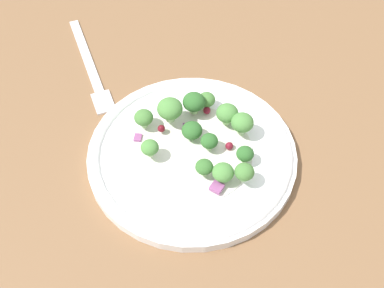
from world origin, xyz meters
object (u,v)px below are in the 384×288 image
(broccoli_floret_1, at_px, (150,148))
(broccoli_floret_2, at_px, (144,118))
(fork, at_px, (91,69))
(plate, at_px, (192,154))
(broccoli_floret_0, at_px, (170,109))

(broccoli_floret_1, xyz_separation_m, broccoli_floret_2, (0.05, -0.00, -0.00))
(fork, bearing_deg, broccoli_floret_1, -168.12)
(plate, distance_m, fork, 0.20)
(plate, xyz_separation_m, fork, (0.18, 0.08, -0.01))
(broccoli_floret_1, bearing_deg, broccoli_floret_0, -39.79)
(plate, height_order, broccoli_floret_2, broccoli_floret_2)
(broccoli_floret_1, distance_m, broccoli_floret_2, 0.05)
(broccoli_floret_0, distance_m, fork, 0.15)
(plate, distance_m, broccoli_floret_1, 0.05)
(broccoli_floret_2, bearing_deg, plate, -140.49)
(plate, bearing_deg, broccoli_floret_0, 13.30)
(broccoli_floret_2, bearing_deg, broccoli_floret_0, -95.77)
(plate, distance_m, broccoli_floret_0, 0.06)
(plate, height_order, broccoli_floret_0, broccoli_floret_0)
(plate, relative_size, fork, 1.27)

